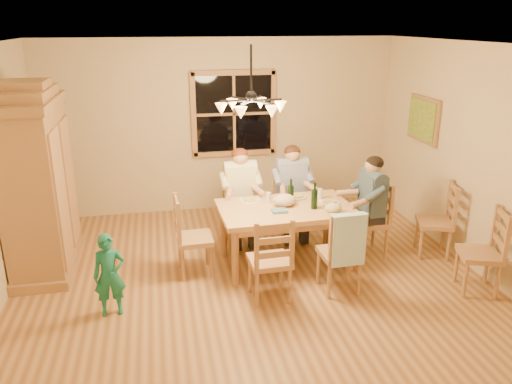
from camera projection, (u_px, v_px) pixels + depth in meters
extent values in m
plane|color=brown|center=(252.00, 279.00, 5.96)|extent=(5.50, 5.50, 0.00)
cube|color=white|center=(251.00, 44.00, 5.08)|extent=(5.50, 5.00, 0.02)
cube|color=beige|center=(221.00, 127.00, 7.84)|extent=(5.50, 0.02, 2.70)
cube|color=beige|center=(474.00, 158.00, 6.03)|extent=(0.02, 5.00, 2.70)
cube|color=black|center=(234.00, 114.00, 7.79)|extent=(1.20, 0.03, 1.20)
cube|color=#A36D48|center=(234.00, 114.00, 7.77)|extent=(1.30, 0.06, 1.30)
cube|color=#91633F|center=(424.00, 120.00, 7.06)|extent=(0.04, 0.78, 0.64)
cube|color=#1E6B2D|center=(422.00, 120.00, 7.05)|extent=(0.02, 0.68, 0.54)
cylinder|color=black|center=(251.00, 71.00, 5.17)|extent=(0.02, 0.02, 0.53)
sphere|color=black|center=(251.00, 96.00, 5.25)|extent=(0.12, 0.12, 0.12)
cylinder|color=black|center=(266.00, 100.00, 5.29)|extent=(0.34, 0.02, 0.02)
cone|color=#FFB259|center=(280.00, 107.00, 5.35)|extent=(0.13, 0.13, 0.12)
cylinder|color=black|center=(256.00, 98.00, 5.41)|extent=(0.19, 0.31, 0.02)
cone|color=#FFB259|center=(261.00, 103.00, 5.58)|extent=(0.13, 0.13, 0.12)
cylinder|color=black|center=(241.00, 99.00, 5.38)|extent=(0.19, 0.31, 0.02)
cone|color=#FFB259|center=(232.00, 104.00, 5.52)|extent=(0.13, 0.13, 0.12)
cylinder|color=black|center=(236.00, 101.00, 5.23)|extent=(0.34, 0.02, 0.02)
cone|color=#FFB259|center=(221.00, 109.00, 5.23)|extent=(0.13, 0.13, 0.12)
cylinder|color=black|center=(246.00, 103.00, 5.12)|extent=(0.19, 0.31, 0.02)
cone|color=#FFB259|center=(241.00, 113.00, 5.00)|extent=(0.13, 0.13, 0.12)
cylinder|color=black|center=(261.00, 102.00, 5.15)|extent=(0.19, 0.31, 0.02)
cone|color=#FFB259|center=(272.00, 112.00, 5.06)|extent=(0.13, 0.13, 0.12)
cube|color=#91633F|center=(39.00, 191.00, 5.95)|extent=(0.60, 1.30, 2.00)
cube|color=#91633F|center=(25.00, 103.00, 5.60)|extent=(0.66, 1.40, 0.10)
cube|color=#91633F|center=(24.00, 94.00, 5.57)|extent=(0.58, 1.00, 0.12)
cube|color=#91633F|center=(23.00, 85.00, 5.54)|extent=(0.52, 0.55, 0.10)
cube|color=#A36D48|center=(61.00, 199.00, 5.70)|extent=(0.03, 0.55, 1.60)
cube|color=#A36D48|center=(70.00, 181.00, 6.31)|extent=(0.03, 0.55, 1.60)
cube|color=#91633F|center=(49.00, 262.00, 6.25)|extent=(0.66, 1.40, 0.12)
cube|color=tan|center=(286.00, 209.00, 6.13)|extent=(1.67, 1.05, 0.06)
cube|color=#A36D48|center=(286.00, 215.00, 6.16)|extent=(1.51, 0.90, 0.10)
cylinder|color=#A36D48|center=(235.00, 257.00, 5.73)|extent=(0.09, 0.09, 0.70)
cylinder|color=#A36D48|center=(351.00, 245.00, 6.04)|extent=(0.09, 0.09, 0.70)
cylinder|color=#A36D48|center=(223.00, 230.00, 6.46)|extent=(0.09, 0.09, 0.70)
cylinder|color=#A36D48|center=(327.00, 221.00, 6.78)|extent=(0.09, 0.09, 0.70)
cube|color=#A36D48|center=(241.00, 211.00, 6.84)|extent=(0.45, 0.44, 0.06)
cube|color=#A36D48|center=(240.00, 193.00, 6.75)|extent=(0.38, 0.06, 0.54)
cube|color=#A36D48|center=(291.00, 207.00, 7.00)|extent=(0.45, 0.44, 0.06)
cube|color=#A36D48|center=(292.00, 189.00, 6.91)|extent=(0.38, 0.06, 0.54)
cube|color=#A36D48|center=(270.00, 261.00, 5.42)|extent=(0.45, 0.44, 0.06)
cube|color=#A36D48|center=(270.00, 238.00, 5.34)|extent=(0.38, 0.06, 0.54)
cube|color=#A36D48|center=(340.00, 253.00, 5.60)|extent=(0.45, 0.44, 0.06)
cube|color=#A36D48|center=(341.00, 231.00, 5.51)|extent=(0.38, 0.06, 0.54)
cube|color=#A36D48|center=(195.00, 239.00, 5.97)|extent=(0.44, 0.45, 0.06)
cube|color=#A36D48|center=(194.00, 218.00, 5.89)|extent=(0.06, 0.38, 0.54)
cube|color=#A36D48|center=(369.00, 222.00, 6.47)|extent=(0.44, 0.45, 0.06)
cube|color=#A36D48|center=(371.00, 203.00, 6.38)|extent=(0.06, 0.38, 0.54)
cube|color=beige|center=(240.00, 184.00, 6.71)|extent=(0.41, 0.23, 0.52)
cube|color=#262328|center=(241.00, 206.00, 6.82)|extent=(0.39, 0.43, 0.14)
sphere|color=tan|center=(240.00, 157.00, 6.59)|extent=(0.21, 0.21, 0.21)
ellipsoid|color=#592614|center=(240.00, 155.00, 6.58)|extent=(0.22, 0.22, 0.17)
cube|color=#374C99|center=(292.00, 180.00, 6.87)|extent=(0.41, 0.23, 0.52)
cube|color=#262328|center=(291.00, 202.00, 6.97)|extent=(0.39, 0.43, 0.14)
sphere|color=tan|center=(293.00, 154.00, 6.75)|extent=(0.21, 0.21, 0.21)
ellipsoid|color=#381E11|center=(293.00, 152.00, 6.74)|extent=(0.22, 0.22, 0.17)
cube|color=#3F5165|center=(371.00, 194.00, 6.34)|extent=(0.23, 0.41, 0.52)
cube|color=#262328|center=(369.00, 216.00, 6.44)|extent=(0.43, 0.39, 0.14)
sphere|color=tan|center=(374.00, 165.00, 6.22)|extent=(0.21, 0.21, 0.21)
ellipsoid|color=black|center=(374.00, 163.00, 6.21)|extent=(0.22, 0.22, 0.17)
cube|color=#ACD3E9|center=(348.00, 240.00, 5.35)|extent=(0.38, 0.11, 0.58)
cylinder|color=black|center=(291.00, 192.00, 6.16)|extent=(0.08, 0.08, 0.33)
cylinder|color=black|center=(315.00, 196.00, 6.02)|extent=(0.08, 0.08, 0.33)
cylinder|color=white|center=(250.00, 201.00, 6.31)|extent=(0.26, 0.26, 0.02)
cylinder|color=white|center=(296.00, 197.00, 6.45)|extent=(0.26, 0.26, 0.02)
cylinder|color=white|center=(329.00, 202.00, 6.25)|extent=(0.26, 0.26, 0.02)
cylinder|color=silver|center=(268.00, 198.00, 6.23)|extent=(0.06, 0.06, 0.14)
cylinder|color=silver|center=(320.00, 194.00, 6.37)|extent=(0.06, 0.06, 0.14)
ellipsoid|color=tan|center=(333.00, 208.00, 5.94)|extent=(0.20, 0.20, 0.11)
cube|color=#547D9A|center=(279.00, 211.00, 5.96)|extent=(0.18, 0.15, 0.03)
ellipsoid|color=#C6A68F|center=(284.00, 200.00, 6.13)|extent=(0.28, 0.22, 0.15)
imported|color=#1A7969|center=(109.00, 275.00, 5.13)|extent=(0.35, 0.24, 0.90)
cube|color=#A36D48|center=(479.00, 255.00, 5.58)|extent=(0.53, 0.55, 0.06)
cube|color=#A36D48|center=(483.00, 232.00, 5.49)|extent=(0.16, 0.38, 0.54)
cube|color=#A36D48|center=(434.00, 223.00, 6.45)|extent=(0.55, 0.56, 0.06)
cube|color=#A36D48|center=(437.00, 203.00, 6.37)|extent=(0.18, 0.37, 0.54)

